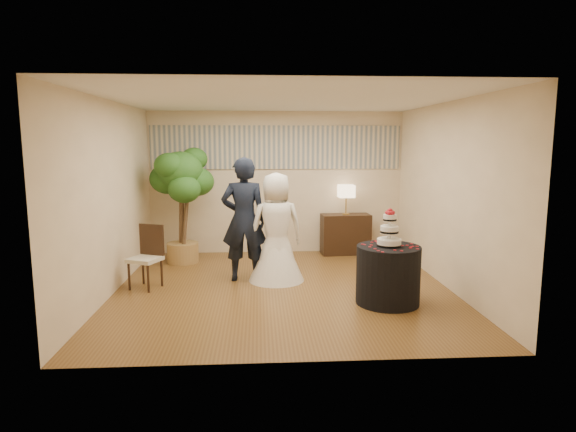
{
  "coord_description": "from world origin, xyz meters",
  "views": [
    {
      "loc": [
        -0.36,
        -7.05,
        2.18
      ],
      "look_at": [
        0.1,
        0.4,
        1.05
      ],
      "focal_mm": 30.0,
      "sensor_mm": 36.0,
      "label": 1
    }
  ],
  "objects": [
    {
      "name": "ceiling",
      "position": [
        0.0,
        0.0,
        2.8
      ],
      "size": [
        5.0,
        5.0,
        0.0
      ],
      "primitive_type": "cube",
      "color": "white",
      "rests_on": "wall_back"
    },
    {
      "name": "console",
      "position": [
        1.36,
        2.23,
        0.4
      ],
      "size": [
        0.98,
        0.48,
        0.79
      ],
      "primitive_type": "cube",
      "rotation": [
        0.0,
        0.0,
        0.06
      ],
      "color": "black",
      "rests_on": "floor"
    },
    {
      "name": "wall_left",
      "position": [
        -2.5,
        0.0,
        1.4
      ],
      "size": [
        0.06,
        5.0,
        2.8
      ],
      "primitive_type": "cube",
      "color": "beige",
      "rests_on": "ground"
    },
    {
      "name": "groom",
      "position": [
        -0.59,
        0.49,
        0.99
      ],
      "size": [
        0.74,
        0.5,
        1.97
      ],
      "primitive_type": "imported",
      "rotation": [
        0.0,
        0.0,
        3.1
      ],
      "color": "black",
      "rests_on": "floor"
    },
    {
      "name": "mural_border",
      "position": [
        0.0,
        2.48,
        2.1
      ],
      "size": [
        4.9,
        0.02,
        0.85
      ],
      "primitive_type": "cube",
      "color": "#A5A295",
      "rests_on": "wall_back"
    },
    {
      "name": "ficus_tree",
      "position": [
        -1.76,
        1.72,
        1.08
      ],
      "size": [
        1.29,
        1.29,
        2.15
      ],
      "primitive_type": null,
      "rotation": [
        0.0,
        0.0,
        2.83
      ],
      "color": "#285A1C",
      "rests_on": "floor"
    },
    {
      "name": "wall_right",
      "position": [
        2.5,
        0.0,
        1.4
      ],
      "size": [
        0.06,
        5.0,
        2.8
      ],
      "primitive_type": "cube",
      "color": "beige",
      "rests_on": "ground"
    },
    {
      "name": "wedding_cake",
      "position": [
        1.4,
        -0.77,
        1.06
      ],
      "size": [
        0.33,
        0.33,
        0.52
      ],
      "primitive_type": null,
      "color": "white",
      "rests_on": "cake_table"
    },
    {
      "name": "side_chair",
      "position": [
        -2.08,
        0.13,
        0.48
      ],
      "size": [
        0.58,
        0.6,
        0.96
      ],
      "primitive_type": null,
      "rotation": [
        0.0,
        0.0,
        -0.41
      ],
      "color": "black",
      "rests_on": "floor"
    },
    {
      "name": "bride",
      "position": [
        -0.08,
        0.44,
        0.87
      ],
      "size": [
        1.05,
        1.05,
        1.73
      ],
      "primitive_type": "imported",
      "rotation": [
        0.0,
        0.0,
        3.34
      ],
      "color": "white",
      "rests_on": "floor"
    },
    {
      "name": "table_lamp",
      "position": [
        1.36,
        2.23,
        1.08
      ],
      "size": [
        0.31,
        0.31,
        0.58
      ],
      "primitive_type": null,
      "color": "beige",
      "rests_on": "console"
    },
    {
      "name": "wall_back",
      "position": [
        0.0,
        2.5,
        1.4
      ],
      "size": [
        5.0,
        0.06,
        2.8
      ],
      "primitive_type": "cube",
      "color": "beige",
      "rests_on": "ground"
    },
    {
      "name": "floor",
      "position": [
        0.0,
        0.0,
        0.0
      ],
      "size": [
        5.0,
        5.0,
        0.0
      ],
      "primitive_type": "cube",
      "color": "brown",
      "rests_on": "ground"
    },
    {
      "name": "wall_front",
      "position": [
        0.0,
        -2.5,
        1.4
      ],
      "size": [
        5.0,
        0.06,
        2.8
      ],
      "primitive_type": "cube",
      "color": "beige",
      "rests_on": "ground"
    },
    {
      "name": "cake_table",
      "position": [
        1.4,
        -0.77,
        0.4
      ],
      "size": [
        1.12,
        1.12,
        0.8
      ],
      "primitive_type": "cylinder",
      "rotation": [
        0.0,
        0.0,
        0.37
      ],
      "color": "black",
      "rests_on": "floor"
    }
  ]
}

